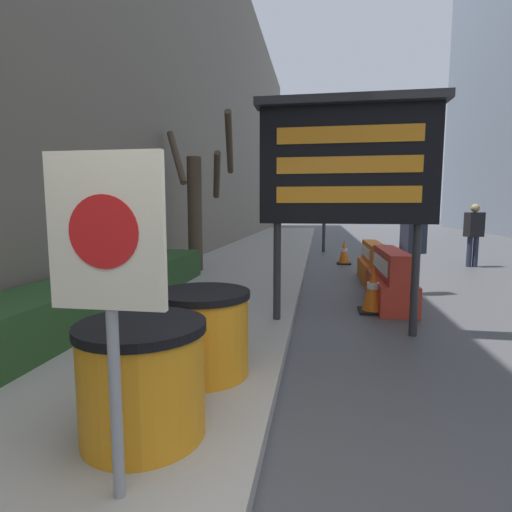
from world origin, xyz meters
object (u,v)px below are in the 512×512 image
jersey_barrier_red_striped (390,281)px  traffic_cone_mid (344,252)px  traffic_cone_near (373,290)px  barrel_drum_middle (204,332)px  pedestrian_worker (474,230)px  message_board (347,164)px  jersey_barrier_orange_near (373,264)px  traffic_light_near_curb (325,183)px  pedestrian_passerby (413,244)px  warning_sign (108,262)px  barrel_drum_foreground (143,379)px

jersey_barrier_red_striped → traffic_cone_mid: bearing=95.6°
traffic_cone_near → barrel_drum_middle: bearing=-121.9°
pedestrian_worker → message_board: bearing=-139.9°
barrel_drum_middle → jersey_barrier_red_striped: jersey_barrier_red_striped is taller
jersey_barrier_orange_near → pedestrian_worker: pedestrian_worker is taller
traffic_light_near_curb → traffic_cone_mid: bearing=-79.7°
pedestrian_passerby → traffic_cone_near: bearing=32.3°
jersey_barrier_red_striped → jersey_barrier_orange_near: 2.26m
traffic_light_near_curb → pedestrian_worker: bearing=-37.2°
traffic_cone_near → message_board: bearing=-114.9°
traffic_cone_near → traffic_cone_mid: 5.42m
traffic_light_near_curb → pedestrian_passerby: (1.58, -6.98, -1.56)m
jersey_barrier_orange_near → pedestrian_worker: (2.99, 2.61, 0.64)m
jersey_barrier_red_striped → traffic_cone_mid: 4.88m
warning_sign → jersey_barrier_orange_near: bearing=73.4°
jersey_barrier_red_striped → message_board: bearing=-117.4°
jersey_barrier_orange_near → traffic_cone_near: (-0.35, -2.83, -0.02)m
jersey_barrier_red_striped → traffic_cone_near: (-0.35, -0.57, -0.05)m
message_board → pedestrian_passerby: size_ratio=1.86×
traffic_cone_near → pedestrian_worker: (3.35, 5.43, 0.66)m
traffic_cone_mid → pedestrian_passerby: pedestrian_passerby is taller
traffic_cone_mid → pedestrian_passerby: 4.09m
barrel_drum_foreground → message_board: size_ratio=0.28×
jersey_barrier_red_striped → jersey_barrier_orange_near: size_ratio=1.05×
barrel_drum_foreground → jersey_barrier_red_striped: 5.10m
barrel_drum_foreground → traffic_light_near_curb: 12.69m
barrel_drum_foreground → barrel_drum_middle: (0.11, 1.00, 0.00)m
pedestrian_passerby → jersey_barrier_orange_near: bearing=-94.4°
barrel_drum_middle → warning_sign: 1.79m
traffic_cone_near → traffic_light_near_curb: size_ratio=0.22×
barrel_drum_foreground → traffic_light_near_curb: size_ratio=0.24×
traffic_light_near_curb → pedestrian_passerby: 7.33m
warning_sign → jersey_barrier_orange_near: size_ratio=1.00×
message_board → traffic_cone_mid: size_ratio=4.19×
jersey_barrier_red_striped → traffic_cone_near: bearing=-122.0°
jersey_barrier_red_striped → warning_sign: bearing=-113.3°
barrel_drum_foreground → message_board: (1.45, 2.87, 1.65)m
jersey_barrier_orange_near → warning_sign: bearing=-106.6°
traffic_light_near_curb → barrel_drum_middle: bearing=-95.8°
jersey_barrier_red_striped → traffic_light_near_curb: size_ratio=0.54×
barrel_drum_middle → jersey_barrier_red_striped: size_ratio=0.45×
barrel_drum_middle → traffic_light_near_curb: traffic_light_near_curb is taller
pedestrian_passerby → jersey_barrier_red_striped: bearing=33.1°
jersey_barrier_red_striped → pedestrian_worker: bearing=58.4°
jersey_barrier_orange_near → traffic_cone_near: 2.85m
jersey_barrier_orange_near → jersey_barrier_red_striped: bearing=-90.0°
barrel_drum_middle → pedestrian_passerby: bearing=58.4°
barrel_drum_middle → jersey_barrier_orange_near: size_ratio=0.47×
warning_sign → pedestrian_passerby: 6.67m
pedestrian_passerby → pedestrian_worker: bearing=-148.8°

